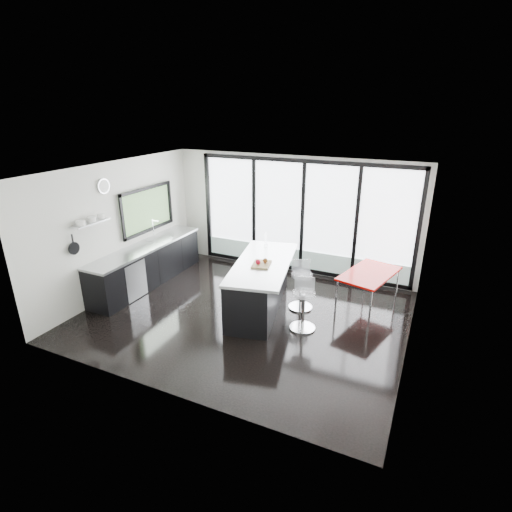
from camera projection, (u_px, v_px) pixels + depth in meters
The scene contains 11 objects.
floor at pixel (245, 315), 7.85m from camera, with size 6.00×5.00×0.00m, color black.
ceiling at pixel (243, 171), 6.84m from camera, with size 6.00×5.00×0.00m, color white.
wall_back at pixel (301, 222), 9.37m from camera, with size 6.00×0.09×2.80m.
wall_front at pixel (159, 306), 5.23m from camera, with size 6.00×0.00×2.80m, color silver.
wall_left at pixel (128, 217), 8.69m from camera, with size 0.26×5.00×2.80m.
wall_right at pixel (418, 276), 6.16m from camera, with size 0.00×5.00×2.80m, color silver.
counter_cabinets at pixel (147, 264), 9.07m from camera, with size 0.69×3.24×1.36m.
island at pixel (259, 284), 7.96m from camera, with size 1.53×2.62×1.30m.
bar_stool_near at pixel (303, 311), 7.23m from camera, with size 0.47×0.47×0.75m, color silver.
bar_stool_far at pixel (301, 291), 7.98m from camera, with size 0.48×0.48×0.76m, color silver.
red_table at pixel (368, 290), 8.03m from camera, with size 0.80×1.41×0.75m, color #A00501.
Camera 1 is at (3.11, -6.17, 3.90)m, focal length 28.00 mm.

